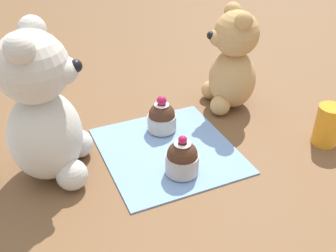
% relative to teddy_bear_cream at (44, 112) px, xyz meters
% --- Properties ---
extents(ground_plane, '(4.00, 4.00, 0.00)m').
position_rel_teddy_bear_cream_xyz_m(ground_plane, '(-0.03, -0.21, -0.12)').
color(ground_plane, brown).
extents(knitted_placemat, '(0.26, 0.24, 0.01)m').
position_rel_teddy_bear_cream_xyz_m(knitted_placemat, '(-0.03, -0.21, -0.12)').
color(knitted_placemat, '#7A9ED1').
rests_on(knitted_placemat, ground_plane).
extents(teddy_bear_cream, '(0.17, 0.16, 0.27)m').
position_rel_teddy_bear_cream_xyz_m(teddy_bear_cream, '(0.00, 0.00, 0.00)').
color(teddy_bear_cream, beige).
rests_on(teddy_bear_cream, ground_plane).
extents(teddy_bear_tan, '(0.13, 0.13, 0.22)m').
position_rel_teddy_bear_cream_xyz_m(teddy_bear_tan, '(0.08, -0.40, -0.02)').
color(teddy_bear_tan, tan).
rests_on(teddy_bear_tan, ground_plane).
extents(cupcake_near_cream_bear, '(0.06, 0.06, 0.07)m').
position_rel_teddy_bear_cream_xyz_m(cupcake_near_cream_bear, '(-0.10, -0.20, -0.09)').
color(cupcake_near_cream_bear, '#B2ADA3').
rests_on(cupcake_near_cream_bear, knitted_placemat).
extents(cupcake_near_tan_bear, '(0.06, 0.06, 0.07)m').
position_rel_teddy_bear_cream_xyz_m(cupcake_near_tan_bear, '(0.04, -0.22, -0.09)').
color(cupcake_near_tan_bear, '#B2ADA3').
rests_on(cupcake_near_tan_bear, knitted_placemat).
extents(juice_glass, '(0.05, 0.05, 0.08)m').
position_rel_teddy_bear_cream_xyz_m(juice_glass, '(-0.12, -0.49, -0.08)').
color(juice_glass, orange).
rests_on(juice_glass, ground_plane).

